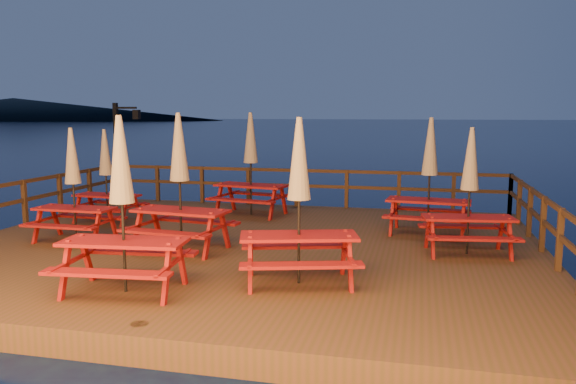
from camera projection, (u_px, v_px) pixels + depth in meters
The scene contains 14 objects.
ground at pixel (247, 262), 11.75m from camera, with size 500.00×500.00×0.00m, color #050D33.
deck at pixel (247, 253), 11.72m from camera, with size 12.00×10.00×0.40m, color #4C3618.
deck_piles at pixel (247, 276), 11.79m from camera, with size 11.44×9.44×1.40m.
railing at pixel (269, 195), 13.30m from camera, with size 11.80×9.75×1.10m.
lamp_post at pixel (122, 143), 17.05m from camera, with size 0.85×0.18×3.00m.
headland_left at pixel (14, 109), 230.60m from camera, with size 180.00×84.00×9.00m, color black.
picnic_table_0 at pixel (106, 174), 13.83m from camera, with size 1.70×1.44×2.31m.
picnic_table_1 at pixel (180, 180), 10.96m from camera, with size 2.06×1.77×2.71m.
picnic_table_2 at pixel (299, 198), 8.80m from camera, with size 2.19×1.97×2.64m.
picnic_table_3 at pixel (73, 183), 11.78m from camera, with size 1.69×1.40×2.40m.
picnic_table_4 at pixel (122, 202), 8.37m from camera, with size 2.02×1.72×2.67m.
picnic_table_5 at pixel (251, 162), 14.80m from camera, with size 2.14×1.87×2.71m.
picnic_table_6 at pixel (470, 189), 10.67m from camera, with size 1.88×1.63×2.44m.
picnic_table_7 at pixel (430, 174), 12.44m from camera, with size 1.96×1.68×2.60m.
Camera 1 is at (3.47, -10.92, 3.11)m, focal length 35.00 mm.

